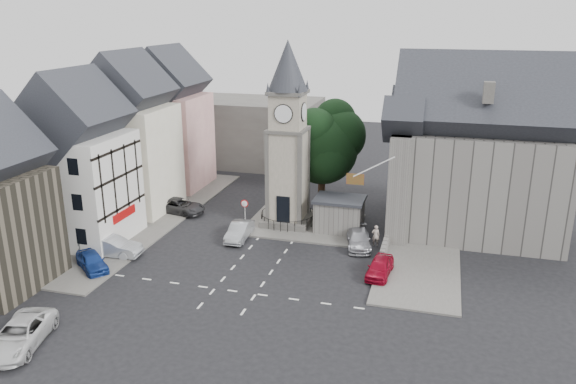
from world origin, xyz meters
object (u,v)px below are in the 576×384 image
(clock_tower, at_px, (288,136))
(car_east_red, at_px, (380,267))
(pedestrian, at_px, (376,235))
(car_west_blue, at_px, (92,261))
(stone_shelter, at_px, (339,214))

(clock_tower, relative_size, car_east_red, 4.09)
(clock_tower, distance_m, car_east_red, 14.54)
(pedestrian, bearing_deg, car_east_red, 87.97)
(clock_tower, height_order, car_west_blue, clock_tower)
(car_west_blue, bearing_deg, clock_tower, -1.62)
(stone_shelter, bearing_deg, pedestrian, -34.11)
(clock_tower, bearing_deg, car_east_red, -41.87)
(car_east_red, relative_size, pedestrian, 2.25)
(stone_shelter, height_order, car_east_red, stone_shelter)
(car_west_blue, bearing_deg, pedestrian, -22.98)
(stone_shelter, xyz_separation_m, car_west_blue, (-16.30, -12.63, -0.87))
(clock_tower, xyz_separation_m, car_west_blue, (-11.50, -13.12, -7.44))
(car_west_blue, relative_size, pedestrian, 2.26)
(clock_tower, height_order, pedestrian, clock_tower)
(clock_tower, relative_size, car_west_blue, 4.06)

